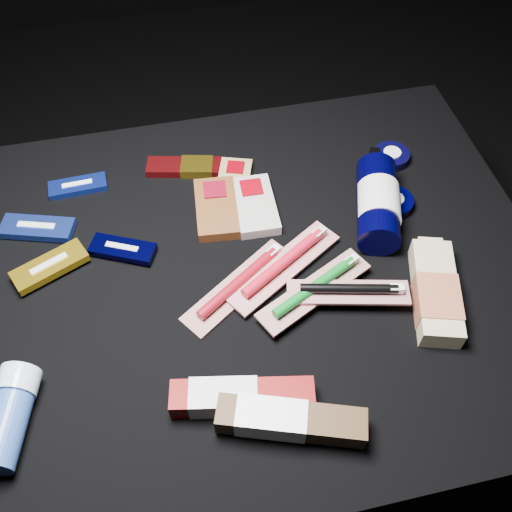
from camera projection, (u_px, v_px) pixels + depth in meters
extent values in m
plane|color=black|center=(250.00, 375.00, 1.25)|extent=(3.00, 3.00, 0.00)
cube|color=black|center=(249.00, 330.00, 1.09)|extent=(0.98, 0.78, 0.40)
cube|color=#152C9F|center=(78.00, 186.00, 1.03)|extent=(0.10, 0.04, 0.01)
cube|color=white|center=(78.00, 186.00, 1.03)|extent=(0.05, 0.01, 0.01)
cube|color=#213CAC|center=(37.00, 228.00, 0.97)|extent=(0.13, 0.08, 0.01)
cube|color=silver|center=(37.00, 228.00, 0.97)|extent=(0.06, 0.03, 0.02)
cube|color=black|center=(123.00, 249.00, 0.94)|extent=(0.11, 0.08, 0.01)
cube|color=beige|center=(123.00, 249.00, 0.94)|extent=(0.05, 0.03, 0.01)
cube|color=#BD9517|center=(50.00, 266.00, 0.91)|extent=(0.13, 0.09, 0.01)
cube|color=beige|center=(50.00, 266.00, 0.91)|extent=(0.06, 0.04, 0.02)
cube|color=brown|center=(217.00, 208.00, 0.99)|extent=(0.08, 0.14, 0.02)
cube|color=maroon|center=(215.00, 193.00, 1.01)|extent=(0.04, 0.04, 0.02)
cube|color=#B3B4AD|center=(255.00, 206.00, 1.00)|extent=(0.07, 0.13, 0.02)
cube|color=#7A000A|center=(251.00, 191.00, 1.02)|extent=(0.04, 0.04, 0.02)
cube|color=#A38550|center=(234.00, 182.00, 1.04)|extent=(0.09, 0.12, 0.02)
cube|color=#660008|center=(236.00, 170.00, 1.05)|extent=(0.04, 0.04, 0.02)
cube|color=maroon|center=(184.00, 167.00, 1.06)|extent=(0.14, 0.07, 0.01)
cube|color=#A9881D|center=(197.00, 167.00, 1.06)|extent=(0.07, 0.06, 0.02)
cylinder|color=black|center=(377.00, 203.00, 0.97)|extent=(0.12, 0.19, 0.07)
cylinder|color=silver|center=(379.00, 205.00, 0.96)|extent=(0.09, 0.10, 0.07)
cylinder|color=black|center=(376.00, 162.00, 1.03)|extent=(0.03, 0.03, 0.02)
cube|color=black|center=(375.00, 156.00, 1.05)|extent=(0.03, 0.04, 0.02)
cylinder|color=black|center=(391.00, 156.00, 1.07)|extent=(0.07, 0.07, 0.02)
cylinder|color=white|center=(391.00, 156.00, 1.07)|extent=(0.03, 0.03, 0.02)
cylinder|color=black|center=(393.00, 203.00, 1.00)|extent=(0.07, 0.07, 0.02)
cylinder|color=silver|center=(393.00, 202.00, 1.00)|extent=(0.03, 0.03, 0.02)
cube|color=beige|center=(435.00, 292.00, 0.88)|extent=(0.11, 0.19, 0.04)
cube|color=#B06241|center=(437.00, 302.00, 0.87)|extent=(0.09, 0.10, 0.04)
cube|color=beige|center=(429.00, 247.00, 0.93)|extent=(0.04, 0.03, 0.03)
cylinder|color=#29488F|center=(5.00, 430.00, 0.74)|extent=(0.08, 0.11, 0.05)
cylinder|color=silver|center=(18.00, 382.00, 0.78)|extent=(0.06, 0.05, 0.06)
cube|color=beige|center=(239.00, 287.00, 0.90)|extent=(0.20, 0.16, 0.01)
cylinder|color=maroon|center=(238.00, 282.00, 0.89)|extent=(0.15, 0.11, 0.02)
cube|color=silver|center=(273.00, 251.00, 0.93)|extent=(0.03, 0.02, 0.01)
cube|color=silver|center=(283.00, 267.00, 0.92)|extent=(0.21, 0.16, 0.01)
cylinder|color=red|center=(283.00, 262.00, 0.91)|extent=(0.16, 0.11, 0.02)
cube|color=beige|center=(319.00, 233.00, 0.94)|extent=(0.03, 0.03, 0.01)
cube|color=#B7B0AC|center=(314.00, 291.00, 0.88)|extent=(0.20, 0.13, 0.01)
cylinder|color=#09651B|center=(315.00, 287.00, 0.87)|extent=(0.15, 0.09, 0.02)
cube|color=silver|center=(351.00, 261.00, 0.90)|extent=(0.03, 0.02, 0.01)
cube|color=beige|center=(348.00, 292.00, 0.87)|extent=(0.19, 0.08, 0.01)
cylinder|color=black|center=(349.00, 289.00, 0.86)|extent=(0.15, 0.05, 0.01)
cube|color=white|center=(397.00, 289.00, 0.86)|extent=(0.02, 0.02, 0.01)
cube|color=#720808|center=(242.00, 398.00, 0.78)|extent=(0.20, 0.08, 0.04)
cube|color=#B8B8B4|center=(223.00, 398.00, 0.78)|extent=(0.10, 0.06, 0.04)
cube|color=#3C2713|center=(291.00, 421.00, 0.75)|extent=(0.20, 0.10, 0.04)
cube|color=white|center=(271.00, 418.00, 0.75)|extent=(0.10, 0.07, 0.04)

